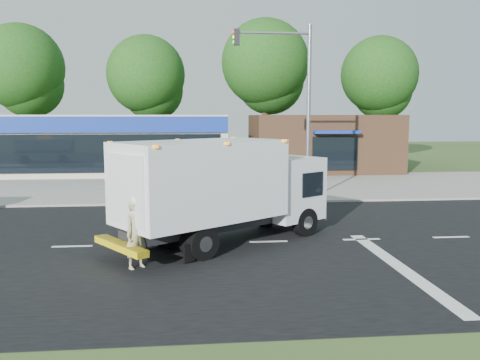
# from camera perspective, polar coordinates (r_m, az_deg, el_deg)

# --- Properties ---
(ground) EXTENTS (120.00, 120.00, 0.00)m
(ground) POSITION_cam_1_polar(r_m,az_deg,el_deg) (16.06, 3.22, -6.97)
(ground) COLOR #385123
(ground) RESTS_ON ground
(road_asphalt) EXTENTS (60.00, 14.00, 0.02)m
(road_asphalt) POSITION_cam_1_polar(r_m,az_deg,el_deg) (16.05, 3.22, -6.95)
(road_asphalt) COLOR black
(road_asphalt) RESTS_ON ground
(sidewalk) EXTENTS (60.00, 2.40, 0.12)m
(sidewalk) POSITION_cam_1_polar(r_m,az_deg,el_deg) (24.02, 0.22, -2.07)
(sidewalk) COLOR gray
(sidewalk) RESTS_ON ground
(parking_apron) EXTENTS (60.00, 9.00, 0.02)m
(parking_apron) POSITION_cam_1_polar(r_m,az_deg,el_deg) (29.74, -0.92, -0.37)
(parking_apron) COLOR gray
(parking_apron) RESTS_ON ground
(lane_markings) EXTENTS (55.20, 7.00, 0.01)m
(lane_markings) POSITION_cam_1_polar(r_m,az_deg,el_deg) (15.04, 9.15, -7.96)
(lane_markings) COLOR silver
(lane_markings) RESTS_ON road_asphalt
(ems_box_truck) EXTENTS (7.23, 6.04, 3.23)m
(ems_box_truck) POSITION_cam_1_polar(r_m,az_deg,el_deg) (15.40, -2.02, -0.52)
(ems_box_truck) COLOR black
(ems_box_truck) RESTS_ON ground
(emergency_worker) EXTENTS (0.78, 0.76, 1.92)m
(emergency_worker) POSITION_cam_1_polar(r_m,az_deg,el_deg) (13.40, -11.56, -5.83)
(emergency_worker) COLOR tan
(emergency_worker) RESTS_ON ground
(retail_strip_mall) EXTENTS (18.00, 6.20, 4.00)m
(retail_strip_mall) POSITION_cam_1_polar(r_m,az_deg,el_deg) (35.97, -16.20, 3.87)
(retail_strip_mall) COLOR beige
(retail_strip_mall) RESTS_ON ground
(brown_storefront) EXTENTS (10.00, 6.70, 4.00)m
(brown_storefront) POSITION_cam_1_polar(r_m,az_deg,el_deg) (36.64, 9.30, 4.09)
(brown_storefront) COLOR #382316
(brown_storefront) RESTS_ON ground
(traffic_signal_pole) EXTENTS (3.51, 0.25, 8.00)m
(traffic_signal_pole) POSITION_cam_1_polar(r_m,az_deg,el_deg) (23.49, 6.18, 9.59)
(traffic_signal_pole) COLOR gray
(traffic_signal_pole) RESTS_ON ground
(background_trees) EXTENTS (36.77, 7.39, 12.10)m
(background_trees) POSITION_cam_1_polar(r_m,az_deg,el_deg) (43.71, -3.62, 11.72)
(background_trees) COLOR #332114
(background_trees) RESTS_ON ground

